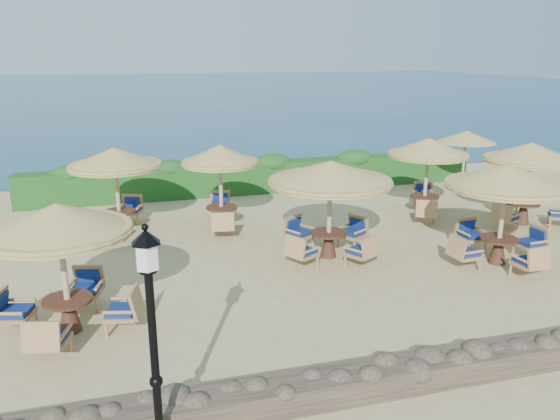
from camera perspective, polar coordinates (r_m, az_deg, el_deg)
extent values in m
plane|color=tan|center=(15.15, 4.40, -4.61)|extent=(120.00, 120.00, 0.00)
plane|color=navy|center=(83.60, -12.49, 12.21)|extent=(160.00, 160.00, 0.00)
cube|color=#154316|center=(21.60, -2.07, 3.46)|extent=(18.00, 0.90, 1.20)
cube|color=brown|center=(10.04, 16.97, -15.47)|extent=(15.00, 0.65, 0.44)
cylinder|color=black|center=(7.53, -12.99, -14.82)|extent=(0.11, 0.11, 2.40)
cylinder|color=silver|center=(6.91, -13.74, -4.59)|extent=(0.30, 0.30, 0.36)
cone|color=black|center=(6.83, -13.87, -2.71)|extent=(0.40, 0.40, 0.18)
cylinder|color=tan|center=(22.83, 18.64, 4.60)|extent=(0.10, 0.10, 2.20)
cone|color=olive|center=(22.66, 18.88, 7.27)|extent=(2.30, 2.30, 0.45)
cylinder|color=tan|center=(11.45, -21.59, -6.38)|extent=(0.12, 0.12, 2.40)
cone|color=olive|center=(11.07, -22.22, -0.72)|extent=(2.75, 2.75, 0.55)
cylinder|color=olive|center=(11.15, -22.06, -2.10)|extent=(2.70, 2.70, 0.14)
cylinder|color=#472719|center=(11.65, -21.32, -8.75)|extent=(0.96, 0.96, 0.06)
cone|color=#472719|center=(11.79, -21.14, -10.29)|extent=(0.44, 0.44, 0.64)
cylinder|color=tan|center=(14.59, 5.17, -0.47)|extent=(0.12, 0.12, 2.40)
cone|color=olive|center=(14.30, 5.29, 4.06)|extent=(3.30, 3.30, 0.55)
cylinder|color=olive|center=(14.36, 5.26, 2.97)|extent=(3.23, 3.23, 0.14)
cylinder|color=#472719|center=(14.75, 5.12, -2.40)|extent=(0.96, 0.96, 0.06)
cone|color=#472719|center=(14.86, 5.09, -3.68)|extent=(0.44, 0.44, 0.64)
cylinder|color=tan|center=(15.20, 22.15, -0.95)|extent=(0.12, 0.12, 2.40)
cone|color=olive|center=(14.92, 22.63, 3.39)|extent=(3.06, 3.06, 0.55)
cylinder|color=olive|center=(14.98, 22.51, 2.34)|extent=(3.00, 3.00, 0.14)
cylinder|color=#472719|center=(15.35, 21.94, -2.80)|extent=(0.96, 0.96, 0.06)
cone|color=#472719|center=(15.46, 21.81, -4.03)|extent=(0.44, 0.44, 0.64)
cylinder|color=tan|center=(17.20, -16.59, 1.50)|extent=(0.12, 0.12, 2.40)
cone|color=olive|center=(16.95, -16.91, 5.36)|extent=(2.76, 2.76, 0.55)
cylinder|color=olive|center=(17.00, -16.84, 4.43)|extent=(2.71, 2.71, 0.14)
cylinder|color=#472719|center=(17.33, -16.46, -0.16)|extent=(0.96, 0.96, 0.06)
cone|color=#472719|center=(17.43, -16.36, -1.27)|extent=(0.44, 0.44, 0.64)
cylinder|color=tan|center=(17.05, -6.19, 1.96)|extent=(0.12, 0.12, 2.40)
cone|color=olive|center=(16.80, -6.31, 5.86)|extent=(2.37, 2.37, 0.55)
cylinder|color=olive|center=(16.85, -6.28, 4.93)|extent=(2.33, 2.33, 0.14)
cylinder|color=#472719|center=(17.18, -6.14, 0.28)|extent=(0.96, 0.96, 0.06)
cone|color=#472719|center=(17.28, -6.10, -0.83)|extent=(0.44, 0.44, 0.64)
cylinder|color=tan|center=(18.90, 14.99, 2.92)|extent=(0.12, 0.12, 2.40)
cone|color=olive|center=(18.67, 15.26, 6.44)|extent=(2.65, 2.65, 0.55)
cylinder|color=olive|center=(18.72, 15.19, 5.60)|extent=(2.60, 2.60, 0.14)
cylinder|color=#472719|center=(19.02, 14.88, 1.39)|extent=(0.96, 0.96, 0.06)
cone|color=#472719|center=(19.11, 14.80, 0.38)|extent=(0.44, 0.44, 0.64)
cylinder|color=tan|center=(19.07, 24.34, 2.13)|extent=(0.12, 0.12, 2.40)
cone|color=olive|center=(18.84, 24.75, 5.60)|extent=(2.84, 2.84, 0.55)
cylinder|color=olive|center=(18.89, 24.65, 4.77)|extent=(2.78, 2.78, 0.14)
cylinder|color=#472719|center=(19.19, 24.16, 0.62)|extent=(0.96, 0.96, 0.06)
cone|color=#472719|center=(19.28, 24.04, -0.38)|extent=(0.44, 0.44, 0.64)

